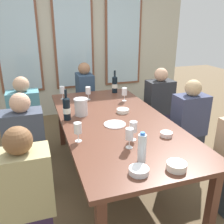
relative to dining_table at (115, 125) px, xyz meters
name	(u,v)px	position (x,y,z in m)	size (l,w,h in m)	color
ground_plane	(115,178)	(0.00, 0.00, -0.68)	(12.00, 12.00, 0.00)	brown
back_wall_with_windows	(73,36)	(0.00, 2.33, 0.77)	(4.31, 0.10, 2.90)	#BDB9A4
dining_table	(115,125)	(0.00, 0.00, 0.00)	(1.11, 2.28, 0.74)	brown
white_plate_0	(115,124)	(-0.05, -0.13, 0.07)	(0.22, 0.22, 0.01)	white
metal_pitcher	(81,107)	(-0.31, 0.25, 0.16)	(0.16, 0.16, 0.19)	silver
wine_bottle_0	(67,108)	(-0.48, 0.16, 0.19)	(0.08, 0.08, 0.33)	black
wine_bottle_1	(115,84)	(0.33, 0.97, 0.19)	(0.08, 0.08, 0.32)	black
tasting_bowl_0	(177,166)	(0.12, -1.01, 0.09)	(0.15, 0.15, 0.05)	white
tasting_bowl_1	(123,111)	(0.16, 0.18, 0.09)	(0.14, 0.14, 0.04)	white
tasting_bowl_2	(166,134)	(0.32, -0.52, 0.08)	(0.11, 0.11, 0.04)	white
tasting_bowl_3	(139,171)	(-0.16, -0.97, 0.09)	(0.14, 0.14, 0.04)	white
water_bottle	(142,148)	(-0.08, -0.83, 0.18)	(0.06, 0.06, 0.24)	white
wine_glass_0	(133,128)	(0.00, -0.49, 0.18)	(0.07, 0.07, 0.17)	white
wine_glass_1	(129,134)	(-0.09, -0.61, 0.19)	(0.07, 0.07, 0.17)	white
wine_glass_2	(62,91)	(-0.43, 0.90, 0.18)	(0.07, 0.07, 0.17)	white
wine_glass_3	(124,92)	(0.32, 0.57, 0.18)	(0.07, 0.07, 0.17)	white
wine_glass_4	(78,129)	(-0.46, -0.36, 0.18)	(0.07, 0.07, 0.17)	white
wine_glass_5	(88,91)	(-0.11, 0.77, 0.18)	(0.07, 0.07, 0.17)	white
seated_person_0	(26,149)	(-0.92, 0.03, -0.15)	(0.38, 0.24, 1.11)	#3A2F2F
seated_person_1	(188,128)	(0.92, -0.02, -0.15)	(0.38, 0.24, 1.11)	#292D3A
seated_person_2	(26,122)	(-0.92, 0.75, -0.15)	(0.38, 0.24, 1.11)	#39332E
seated_person_3	(159,108)	(0.92, 0.71, -0.15)	(0.38, 0.24, 1.11)	#29233C
seated_person_4	(27,202)	(-0.92, -0.76, -0.15)	(0.38, 0.24, 1.11)	#342441
seated_person_6	(85,98)	(0.00, 1.49, -0.15)	(0.24, 0.38, 1.11)	#24243A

